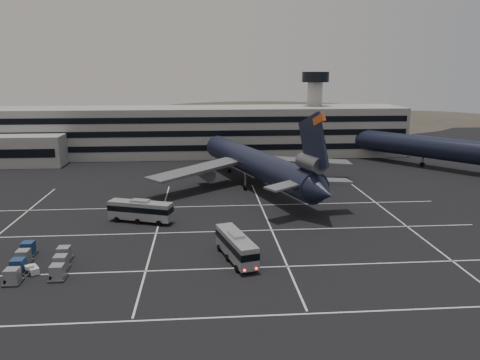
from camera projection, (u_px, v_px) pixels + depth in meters
name	position (u px, v px, depth m)	size (l,w,h in m)	color
ground	(195.00, 241.00, 68.73)	(260.00, 260.00, 0.00)	black
lane_markings	(201.00, 239.00, 69.51)	(90.00, 55.62, 0.01)	silver
terminal	(188.00, 132.00, 135.92)	(125.00, 26.00, 24.00)	gray
hills	(236.00, 144.00, 237.81)	(352.00, 180.00, 44.00)	#38332B
trijet_main	(256.00, 163.00, 99.15)	(45.12, 56.27, 18.08)	black
trijet_far	(427.00, 146.00, 120.08)	(41.44, 47.83, 18.08)	black
bus_near	(236.00, 245.00, 61.60)	(5.18, 10.95, 3.77)	#94969B
bus_far	(140.00, 210.00, 76.98)	(11.02, 6.00, 3.82)	#94969B
tug_b	(33.00, 269.00, 57.73)	(2.04, 2.25, 1.25)	silver
uld_cluster	(38.00, 262.00, 59.12)	(8.45, 11.36, 1.85)	#2D2D30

